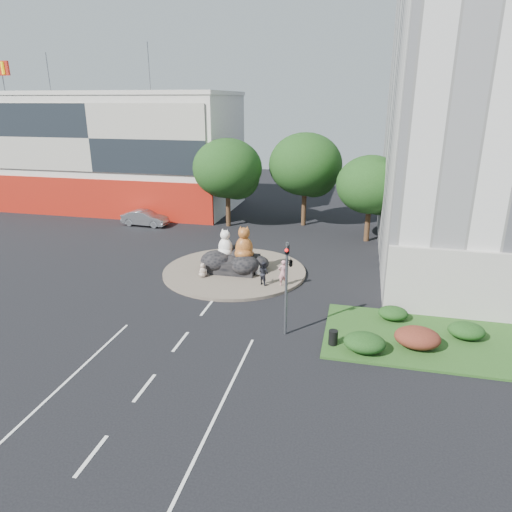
{
  "coord_description": "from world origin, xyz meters",
  "views": [
    {
      "loc": [
        8.36,
        -18.91,
        11.55
      ],
      "look_at": [
        1.99,
        8.17,
        2.0
      ],
      "focal_mm": 32.0,
      "sensor_mm": 36.0,
      "label": 1
    }
  ],
  "objects_px": {
    "pedestrian_dark": "(264,273)",
    "parked_car": "(145,218)",
    "litter_bin": "(333,337)",
    "kitten_white": "(258,270)",
    "cat_white": "(225,243)",
    "kitten_calico": "(203,270)",
    "pedestrian_pink": "(283,273)",
    "cat_tabby": "(244,242)"
  },
  "relations": [
    {
      "from": "cat_white",
      "to": "pedestrian_dark",
      "type": "bearing_deg",
      "value": -15.2
    },
    {
      "from": "pedestrian_pink",
      "to": "parked_car",
      "type": "relative_size",
      "value": 0.38
    },
    {
      "from": "litter_bin",
      "to": "pedestrian_dark",
      "type": "bearing_deg",
      "value": 126.86
    },
    {
      "from": "pedestrian_pink",
      "to": "pedestrian_dark",
      "type": "distance_m",
      "value": 1.26
    },
    {
      "from": "cat_tabby",
      "to": "pedestrian_dark",
      "type": "relative_size",
      "value": 1.51
    },
    {
      "from": "cat_tabby",
      "to": "parked_car",
      "type": "height_order",
      "value": "cat_tabby"
    },
    {
      "from": "pedestrian_dark",
      "to": "cat_tabby",
      "type": "bearing_deg",
      "value": -16.51
    },
    {
      "from": "pedestrian_pink",
      "to": "parked_car",
      "type": "xyz_separation_m",
      "value": [
        -15.66,
        12.21,
        -0.31
      ]
    },
    {
      "from": "cat_white",
      "to": "litter_bin",
      "type": "xyz_separation_m",
      "value": [
        8.2,
        -8.9,
        -1.61
      ]
    },
    {
      "from": "kitten_white",
      "to": "pedestrian_dark",
      "type": "bearing_deg",
      "value": -86.65
    },
    {
      "from": "cat_tabby",
      "to": "pedestrian_pink",
      "type": "relative_size",
      "value": 1.37
    },
    {
      "from": "kitten_white",
      "to": "pedestrian_dark",
      "type": "relative_size",
      "value": 0.48
    },
    {
      "from": "cat_tabby",
      "to": "pedestrian_pink",
      "type": "bearing_deg",
      "value": -41.89
    },
    {
      "from": "pedestrian_dark",
      "to": "litter_bin",
      "type": "distance_m",
      "value": 8.26
    },
    {
      "from": "pedestrian_pink",
      "to": "cat_tabby",
      "type": "bearing_deg",
      "value": -57.85
    },
    {
      "from": "pedestrian_pink",
      "to": "litter_bin",
      "type": "height_order",
      "value": "pedestrian_pink"
    },
    {
      "from": "kitten_calico",
      "to": "pedestrian_pink",
      "type": "xyz_separation_m",
      "value": [
        5.53,
        -0.26,
        0.36
      ]
    },
    {
      "from": "cat_white",
      "to": "kitten_white",
      "type": "height_order",
      "value": "cat_white"
    },
    {
      "from": "parked_car",
      "to": "litter_bin",
      "type": "xyz_separation_m",
      "value": [
        19.35,
        -18.94,
        -0.25
      ]
    },
    {
      "from": "cat_white",
      "to": "cat_tabby",
      "type": "xyz_separation_m",
      "value": [
        1.41,
        -0.18,
        0.17
      ]
    },
    {
      "from": "kitten_white",
      "to": "parked_car",
      "type": "relative_size",
      "value": 0.16
    },
    {
      "from": "cat_white",
      "to": "pedestrian_pink",
      "type": "height_order",
      "value": "cat_white"
    },
    {
      "from": "cat_tabby",
      "to": "parked_car",
      "type": "distance_m",
      "value": 16.26
    },
    {
      "from": "litter_bin",
      "to": "kitten_white",
      "type": "bearing_deg",
      "value": 124.81
    },
    {
      "from": "kitten_calico",
      "to": "parked_car",
      "type": "bearing_deg",
      "value": 155.54
    },
    {
      "from": "kitten_white",
      "to": "pedestrian_pink",
      "type": "xyz_separation_m",
      "value": [
        1.97,
        -1.42,
        0.49
      ]
    },
    {
      "from": "kitten_white",
      "to": "parked_car",
      "type": "distance_m",
      "value": 17.42
    },
    {
      "from": "pedestrian_dark",
      "to": "kitten_calico",
      "type": "bearing_deg",
      "value": 27.34
    },
    {
      "from": "pedestrian_dark",
      "to": "parked_car",
      "type": "relative_size",
      "value": 0.34
    },
    {
      "from": "kitten_calico",
      "to": "kitten_white",
      "type": "xyz_separation_m",
      "value": [
        3.56,
        1.16,
        -0.13
      ]
    },
    {
      "from": "cat_white",
      "to": "kitten_white",
      "type": "bearing_deg",
      "value": 3.66
    },
    {
      "from": "pedestrian_dark",
      "to": "litter_bin",
      "type": "relative_size",
      "value": 2.08
    },
    {
      "from": "pedestrian_dark",
      "to": "cat_white",
      "type": "bearing_deg",
      "value": -2.74
    },
    {
      "from": "parked_car",
      "to": "litter_bin",
      "type": "relative_size",
      "value": 6.08
    },
    {
      "from": "kitten_calico",
      "to": "litter_bin",
      "type": "distance_m",
      "value": 11.58
    },
    {
      "from": "cat_white",
      "to": "litter_bin",
      "type": "relative_size",
      "value": 2.69
    },
    {
      "from": "cat_tabby",
      "to": "cat_white",
      "type": "bearing_deg",
      "value": 163.74
    },
    {
      "from": "kitten_calico",
      "to": "parked_car",
      "type": "relative_size",
      "value": 0.22
    },
    {
      "from": "parked_car",
      "to": "kitten_white",
      "type": "bearing_deg",
      "value": -125.12
    },
    {
      "from": "kitten_calico",
      "to": "cat_white",
      "type": "bearing_deg",
      "value": 86.86
    },
    {
      "from": "cat_white",
      "to": "parked_car",
      "type": "xyz_separation_m",
      "value": [
        -11.16,
        10.04,
        -1.35
      ]
    },
    {
      "from": "kitten_calico",
      "to": "pedestrian_pink",
      "type": "relative_size",
      "value": 0.58
    }
  ]
}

